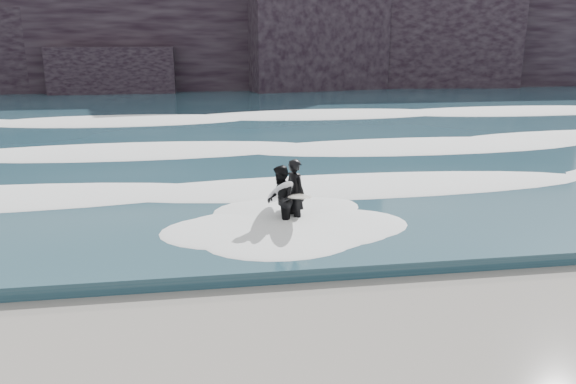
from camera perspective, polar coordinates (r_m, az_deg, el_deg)
The scene contains 8 objects.
ground at distance 8.68m, azimuth -0.84°, elevation -17.90°, with size 120.00×120.00×0.00m, color olive.
sea at distance 36.49m, azimuth -7.26°, elevation 8.08°, with size 90.00×52.00×0.30m, color #20414E.
headland at distance 53.19m, azimuth -8.05°, elevation 15.58°, with size 70.00×9.00×10.00m, color black.
foam_near at distance 16.79m, azimuth -5.13°, elevation 0.31°, with size 60.00×3.20×0.20m, color white.
foam_mid at distance 23.61m, azimuth -6.28°, elevation 4.76°, with size 60.00×4.00×0.24m, color white.
foam_far at distance 32.49m, azimuth -7.05°, elevation 7.72°, with size 60.00×4.80×0.30m, color white.
surfer_left at distance 14.33m, azimuth 0.51°, elevation -0.15°, with size 1.12×1.74×1.82m.
surfer_right at distance 14.03m, azimuth -0.55°, elevation -0.70°, with size 1.12×2.19×1.71m.
Camera 1 is at (-0.99, -7.18, 4.78)m, focal length 35.00 mm.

